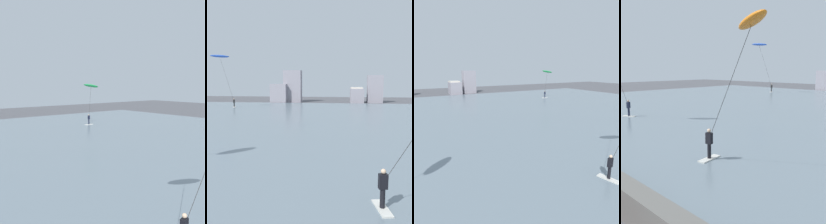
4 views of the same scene
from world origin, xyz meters
The scene contains 1 object.
kitesurfer_green centered at (19.22, 39.81, 5.43)m, with size 2.77×2.54×6.63m.
Camera 1 is at (-8.80, 3.06, 6.76)m, focal length 48.66 mm.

